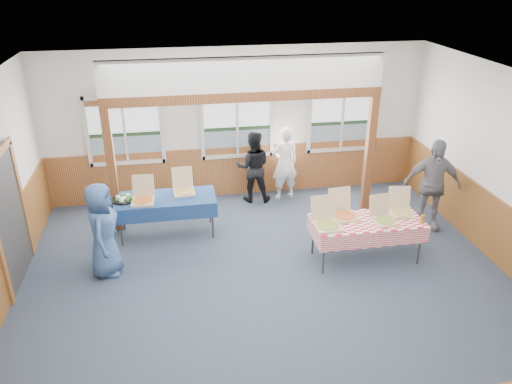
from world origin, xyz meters
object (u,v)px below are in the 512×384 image
(table_right, at_px, (367,223))
(person_grey, at_px, (432,185))
(table_left, at_px, (166,200))
(woman_white, at_px, (285,163))
(woman_black, at_px, (253,167))
(man_blue, at_px, (103,230))

(table_right, bearing_deg, person_grey, 34.54)
(table_left, height_order, person_grey, person_grey)
(woman_white, bearing_deg, table_left, 14.09)
(table_right, distance_m, woman_black, 3.05)
(table_left, bearing_deg, woman_white, 26.23)
(table_left, bearing_deg, man_blue, -129.65)
(table_left, xyz_separation_m, person_grey, (4.95, -0.61, 0.20))
(woman_black, relative_size, person_grey, 0.86)
(woman_white, relative_size, man_blue, 1.00)
(table_left, distance_m, table_right, 3.67)
(table_left, bearing_deg, person_grey, -5.46)
(table_right, height_order, woman_white, woman_white)
(table_left, distance_m, woman_black, 2.18)
(table_left, distance_m, man_blue, 1.53)
(woman_black, height_order, person_grey, person_grey)
(table_right, relative_size, woman_black, 1.25)
(table_right, height_order, man_blue, man_blue)
(woman_white, bearing_deg, man_blue, 22.58)
(woman_black, distance_m, man_blue, 3.66)
(man_blue, bearing_deg, table_right, -88.86)
(table_left, relative_size, table_right, 0.96)
(woman_black, bearing_deg, person_grey, 159.14)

